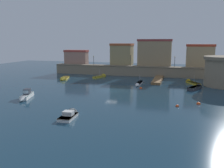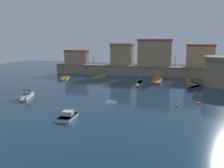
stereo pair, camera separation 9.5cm
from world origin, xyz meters
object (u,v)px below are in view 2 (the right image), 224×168
(quay_lamp_1, at_px, (131,58))
(mooring_buoy_1, at_px, (177,106))
(quay_lamp_2, at_px, (175,60))
(mooring_buoy_0, at_px, (198,104))
(moored_boat_4, at_px, (70,115))
(moored_boat_6, at_px, (102,76))
(moored_boat_3, at_px, (64,79))
(moored_boat_5, at_px, (191,82))
(moored_boat_0, at_px, (196,87))
(quay_lamp_0, at_px, (94,59))
(moored_boat_1, at_px, (26,96))
(moored_boat_7, at_px, (139,84))
(mooring_buoy_2, at_px, (141,88))

(quay_lamp_1, xyz_separation_m, mooring_buoy_1, (15.06, -34.49, -5.62))
(quay_lamp_2, relative_size, mooring_buoy_0, 4.55)
(moored_boat_4, relative_size, moored_boat_6, 0.76)
(moored_boat_3, distance_m, moored_boat_5, 35.37)
(quay_lamp_1, xyz_separation_m, moored_boat_0, (19.15, -17.80, -5.25))
(quay_lamp_0, bearing_deg, moored_boat_5, -17.32)
(moored_boat_5, relative_size, mooring_buoy_1, 11.17)
(quay_lamp_2, bearing_deg, moored_boat_5, -64.98)
(moored_boat_0, bearing_deg, quay_lamp_2, 44.63)
(moored_boat_3, xyz_separation_m, moored_boat_6, (8.87, 7.85, 0.01))
(quay_lamp_1, height_order, moored_boat_3, quay_lamp_1)
(quay_lamp_1, relative_size, moored_boat_1, 0.57)
(quay_lamp_2, distance_m, moored_boat_6, 23.08)
(quay_lamp_0, distance_m, moored_boat_4, 46.61)
(moored_boat_7, relative_size, mooring_buoy_0, 10.33)
(quay_lamp_1, bearing_deg, mooring_buoy_2, -72.03)
(mooring_buoy_0, bearing_deg, moored_boat_3, 152.59)
(moored_boat_3, bearing_deg, quay_lamp_1, 112.43)
(moored_boat_3, relative_size, moored_boat_4, 1.52)
(mooring_buoy_0, height_order, mooring_buoy_2, mooring_buoy_0)
(quay_lamp_2, xyz_separation_m, moored_boat_3, (-30.66, -13.54, -5.10))
(quay_lamp_1, height_order, moored_boat_6, quay_lamp_1)
(quay_lamp_1, bearing_deg, moored_boat_6, -144.56)
(mooring_buoy_0, bearing_deg, moored_boat_5, 90.92)
(moored_boat_0, distance_m, moored_boat_4, 32.90)
(quay_lamp_0, xyz_separation_m, mooring_buoy_2, (19.24, -20.57, -5.20))
(moored_boat_0, bearing_deg, mooring_buoy_1, -165.95)
(moored_boat_4, relative_size, mooring_buoy_0, 6.58)
(moored_boat_3, height_order, mooring_buoy_2, moored_boat_3)
(moored_boat_3, bearing_deg, moored_boat_4, 12.30)
(moored_boat_4, height_order, moored_boat_5, moored_boat_5)
(quay_lamp_1, bearing_deg, moored_boat_5, -27.77)
(moored_boat_3, xyz_separation_m, moored_boat_7, (22.27, -2.37, 0.00))
(mooring_buoy_1, bearing_deg, moored_boat_0, 76.21)
(moored_boat_0, bearing_deg, mooring_buoy_0, -154.26)
(moored_boat_0, xyz_separation_m, moored_boat_1, (-32.22, -18.94, 0.18))
(quay_lamp_1, bearing_deg, mooring_buoy_1, -66.42)
(moored_boat_1, height_order, mooring_buoy_2, moored_boat_1)
(moored_boat_4, bearing_deg, moored_boat_6, 7.99)
(quay_lamp_0, relative_size, moored_boat_0, 0.51)
(quay_lamp_1, relative_size, moored_boat_6, 0.60)
(moored_boat_7, distance_m, mooring_buoy_0, 20.80)
(quay_lamp_1, relative_size, mooring_buoy_2, 5.48)
(moored_boat_6, relative_size, mooring_buoy_2, 9.15)
(quay_lamp_0, relative_size, moored_boat_1, 0.46)
(quay_lamp_2, xyz_separation_m, moored_boat_1, (-26.85, -36.74, -4.79))
(moored_boat_4, relative_size, moored_boat_7, 0.64)
(moored_boat_5, relative_size, mooring_buoy_0, 9.27)
(moored_boat_1, height_order, moored_boat_5, moored_boat_5)
(moored_boat_1, distance_m, moored_boat_7, 27.83)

